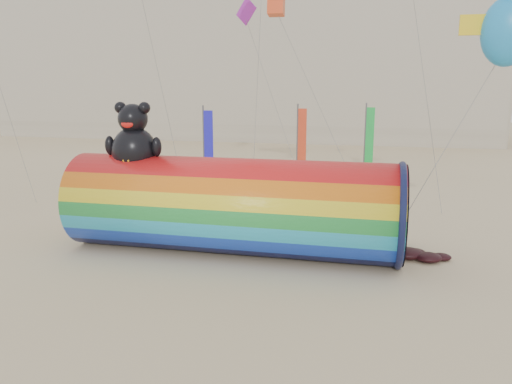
% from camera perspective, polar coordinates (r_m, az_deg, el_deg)
% --- Properties ---
extents(ground, '(160.00, 160.00, 0.00)m').
position_cam_1_polar(ground, '(18.24, -2.64, -8.28)').
color(ground, '#CCB58C').
rests_on(ground, ground).
extents(hotel_building, '(60.40, 15.40, 20.60)m').
position_cam_1_polar(hotel_building, '(64.71, -1.77, 15.56)').
color(hotel_building, '#B7AD99').
rests_on(hotel_building, ground).
extents(windsock_assembly, '(12.63, 3.85, 5.82)m').
position_cam_1_polar(windsock_assembly, '(19.07, -2.73, -1.31)').
color(windsock_assembly, red).
rests_on(windsock_assembly, ground).
extents(kite_handler, '(0.80, 0.77, 1.86)m').
position_cam_1_polar(kite_handler, '(21.05, 15.81, -3.30)').
color(kite_handler, '#4F5056').
rests_on(kite_handler, ground).
extents(fabric_bundle, '(2.62, 1.35, 0.41)m').
position_cam_1_polar(fabric_bundle, '(19.67, 17.53, -6.79)').
color(fabric_bundle, black).
rests_on(fabric_bundle, ground).
extents(festival_banners, '(10.02, 6.74, 5.20)m').
position_cam_1_polar(festival_banners, '(32.55, 4.55, 5.49)').
color(festival_banners, '#59595E').
rests_on(festival_banners, ground).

